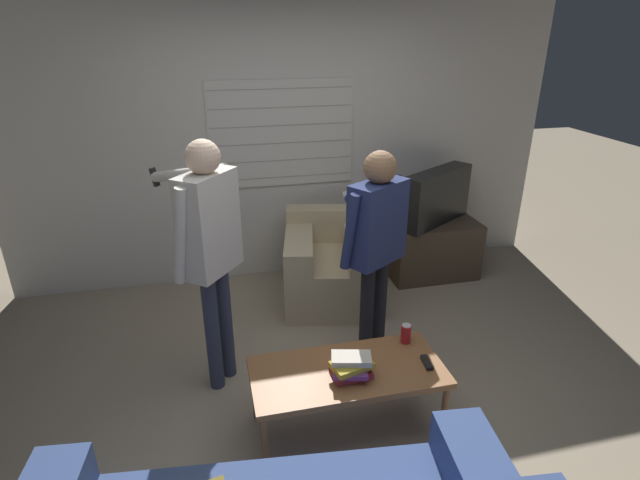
% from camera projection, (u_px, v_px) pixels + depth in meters
% --- Properties ---
extents(ground_plane, '(16.00, 16.00, 0.00)m').
position_uv_depth(ground_plane, '(344.00, 399.00, 3.39)').
color(ground_plane, gray).
extents(wall_back, '(5.20, 0.08, 2.55)m').
position_uv_depth(wall_back, '(287.00, 146.00, 4.68)').
color(wall_back, silver).
rests_on(wall_back, ground_plane).
extents(armchair_beige, '(0.95, 1.05, 0.77)m').
position_uv_depth(armchair_beige, '(329.00, 265.00, 4.53)').
color(armchair_beige, '#C6B289').
rests_on(armchair_beige, ground_plane).
extents(coffee_table, '(1.15, 0.53, 0.45)m').
position_uv_depth(coffee_table, '(348.00, 375.00, 2.98)').
color(coffee_table, brown).
rests_on(coffee_table, ground_plane).
extents(tv_stand, '(0.86, 0.51, 0.56)m').
position_uv_depth(tv_stand, '(431.00, 248.00, 4.97)').
color(tv_stand, '#4C3D2D').
rests_on(tv_stand, ground_plane).
extents(tv, '(0.84, 0.62, 0.52)m').
position_uv_depth(tv, '(436.00, 197.00, 4.76)').
color(tv, black).
rests_on(tv, tv_stand).
extents(person_left_standing, '(0.57, 0.81, 1.73)m').
position_uv_depth(person_left_standing, '(209.00, 238.00, 3.14)').
color(person_left_standing, '#33384C').
rests_on(person_left_standing, ground_plane).
extents(person_right_standing, '(0.54, 0.79, 1.58)m').
position_uv_depth(person_right_standing, '(376.00, 232.00, 3.49)').
color(person_right_standing, black).
rests_on(person_right_standing, ground_plane).
extents(book_stack, '(0.26, 0.22, 0.14)m').
position_uv_depth(book_stack, '(351.00, 367.00, 2.88)').
color(book_stack, maroon).
rests_on(book_stack, coffee_table).
extents(soda_can, '(0.07, 0.07, 0.13)m').
position_uv_depth(soda_can, '(406.00, 334.00, 3.19)').
color(soda_can, red).
rests_on(soda_can, coffee_table).
extents(spare_remote, '(0.05, 0.13, 0.02)m').
position_uv_depth(spare_remote, '(427.00, 362.00, 3.00)').
color(spare_remote, black).
rests_on(spare_remote, coffee_table).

